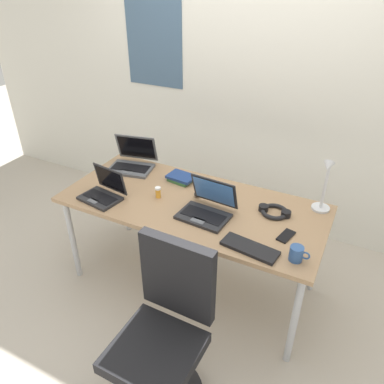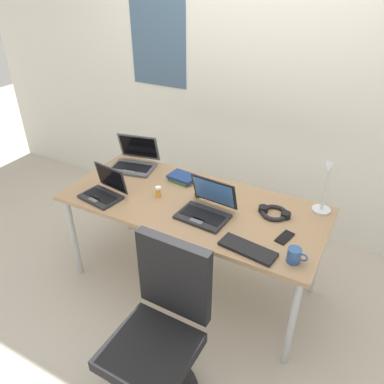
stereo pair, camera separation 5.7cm
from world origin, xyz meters
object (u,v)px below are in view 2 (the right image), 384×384
Objects in this scene: computer_mouse at (199,193)px; coffee_mug at (294,255)px; laptop_mid_desk at (206,209)px; cell_phone at (285,237)px; pill_bottle at (158,192)px; headphones at (274,213)px; external_keyboard at (248,249)px; book_stack at (182,178)px; laptop_front_right at (104,191)px; desk_lamp at (325,187)px; office_chair at (159,342)px; laptop_back_right at (134,161)px.

coffee_mug reaches higher than computer_mouse.
cell_phone is at bearing 0.36° from laptop_mid_desk.
computer_mouse is at bearing 32.61° from pill_bottle.
computer_mouse is at bearing 127.62° from laptop_mid_desk.
pill_bottle reaches higher than headphones.
laptop_mid_desk is 1.02× the size of external_keyboard.
book_stack is 1.90× the size of coffee_mug.
headphones is 0.45m from coffee_mug.
laptop_front_right reaches higher than coffee_mug.
desk_lamp is 0.83m from computer_mouse.
pill_bottle is at bearing 174.46° from laptop_mid_desk.
office_chair reaches higher than coffee_mug.
desk_lamp is 0.66m from external_keyboard.
desk_lamp is 0.35m from headphones.
laptop_back_right reaches higher than computer_mouse.
book_stack is (-0.75, 0.11, 0.01)m from headphones.
laptop_mid_desk is at bearing 158.20° from external_keyboard.
computer_mouse is at bearing 29.72° from laptop_front_right.
cell_phone is 0.93m from book_stack.
desk_lamp reaches higher than office_chair.
cell_phone is (1.25, 0.14, -0.04)m from laptop_front_right.
desk_lamp is at bearing 83.91° from cell_phone.
cell_phone is at bearing -19.63° from book_stack.
laptop_front_right is 1.10m from office_chair.
laptop_mid_desk is 2.99× the size of coffee_mug.
coffee_mug reaches higher than book_stack.
laptop_back_right reaches higher than laptop_mid_desk.
laptop_front_right is at bearing 178.34° from coffee_mug.
pill_bottle is at bearing -167.64° from headphones.
headphones reaches higher than computer_mouse.
headphones is 0.76m from book_stack.
external_keyboard is 0.42m from headphones.
external_keyboard is at bearing -113.06° from cell_phone.
cell_phone is (0.67, -0.19, -0.01)m from computer_mouse.
cell_phone is (0.15, 0.21, -0.01)m from external_keyboard.
headphones is 2.71× the size of pill_bottle.
laptop_mid_desk is (-0.65, -0.37, -0.15)m from desk_lamp.
cell_phone is at bearing -109.30° from desk_lamp.
desk_lamp is 1.18× the size of laptop_mid_desk.
desk_lamp is at bearing 71.44° from external_keyboard.
office_chair is (0.83, -0.61, -0.38)m from laptop_front_right.
desk_lamp is 1.04× the size of laptop_back_right.
book_stack is at bearing 153.28° from coffee_mug.
office_chair is at bearing -82.50° from laptop_mid_desk.
laptop_front_right is (-1.38, -0.50, -0.15)m from desk_lamp.
laptop_back_right is 3.42× the size of coffee_mug.
laptop_back_right is at bearing 157.66° from laptop_mid_desk.
coffee_mug is (0.77, -0.37, 0.03)m from computer_mouse.
book_stack is at bearing -177.28° from desk_lamp.
computer_mouse is 0.45× the size of headphones.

